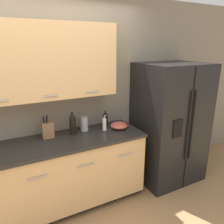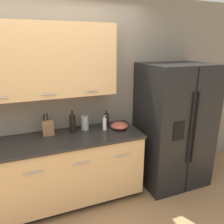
# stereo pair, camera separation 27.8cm
# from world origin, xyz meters

# --- Properties ---
(wall_back) EXTENTS (10.00, 0.39, 2.60)m
(wall_back) POSITION_xyz_m (-0.01, 1.30, 1.43)
(wall_back) COLOR gray
(wall_back) RESTS_ON ground_plane
(counter_unit) EXTENTS (2.17, 0.64, 0.91)m
(counter_unit) POSITION_xyz_m (-0.05, 1.00, 0.46)
(counter_unit) COLOR black
(counter_unit) RESTS_ON ground_plane
(refrigerator) EXTENTS (0.94, 0.78, 1.75)m
(refrigerator) POSITION_xyz_m (1.63, 0.93, 0.87)
(refrigerator) COLOR black
(refrigerator) RESTS_ON ground_plane
(knife_block) EXTENTS (0.13, 0.09, 0.29)m
(knife_block) POSITION_xyz_m (-0.08, 1.15, 1.01)
(knife_block) COLOR olive
(knife_block) RESTS_ON counter_unit
(wine_bottle) EXTENTS (0.08, 0.08, 0.29)m
(wine_bottle) POSITION_xyz_m (0.22, 1.12, 1.05)
(wine_bottle) COLOR black
(wine_bottle) RESTS_ON counter_unit
(soap_dispenser) EXTENTS (0.06, 0.05, 0.20)m
(soap_dispenser) POSITION_xyz_m (0.62, 1.05, 1.00)
(soap_dispenser) COLOR white
(soap_dispenser) RESTS_ON counter_unit
(oil_bottle) EXTENTS (0.06, 0.06, 0.22)m
(oil_bottle) POSITION_xyz_m (0.69, 1.16, 1.02)
(oil_bottle) COLOR black
(oil_bottle) RESTS_ON counter_unit
(steel_canister) EXTENTS (0.10, 0.10, 0.20)m
(steel_canister) POSITION_xyz_m (0.39, 1.16, 1.01)
(steel_canister) COLOR #A3A3A5
(steel_canister) RESTS_ON counter_unit
(mixing_bowl) EXTENTS (0.23, 0.23, 0.08)m
(mixing_bowl) POSITION_xyz_m (0.82, 1.01, 0.95)
(mixing_bowl) COLOR #B24C38
(mixing_bowl) RESTS_ON counter_unit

